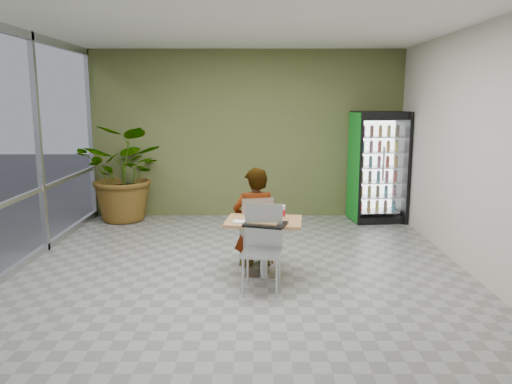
{
  "coord_description": "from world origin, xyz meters",
  "views": [
    {
      "loc": [
        0.2,
        -6.14,
        2.24
      ],
      "look_at": [
        0.19,
        0.62,
        1.0
      ],
      "focal_mm": 35.0,
      "sensor_mm": 36.0,
      "label": 1
    }
  ],
  "objects_px": {
    "cafeteria_tray": "(265,224)",
    "soda_cup": "(282,212)",
    "potted_plant": "(126,173)",
    "chair_far": "(256,226)",
    "chair_near": "(263,241)",
    "seated_woman": "(255,227)",
    "beverage_fridge": "(378,167)",
    "dining_table": "(264,236)"
  },
  "relations": [
    {
      "from": "dining_table",
      "to": "potted_plant",
      "type": "height_order",
      "value": "potted_plant"
    },
    {
      "from": "cafeteria_tray",
      "to": "beverage_fridge",
      "type": "relative_size",
      "value": 0.24
    },
    {
      "from": "cafeteria_tray",
      "to": "soda_cup",
      "type": "bearing_deg",
      "value": 58.64
    },
    {
      "from": "chair_far",
      "to": "beverage_fridge",
      "type": "distance_m",
      "value": 3.51
    },
    {
      "from": "seated_woman",
      "to": "soda_cup",
      "type": "distance_m",
      "value": 0.62
    },
    {
      "from": "seated_woman",
      "to": "beverage_fridge",
      "type": "height_order",
      "value": "beverage_fridge"
    },
    {
      "from": "seated_woman",
      "to": "beverage_fridge",
      "type": "relative_size",
      "value": 0.81
    },
    {
      "from": "soda_cup",
      "to": "cafeteria_tray",
      "type": "xyz_separation_m",
      "value": [
        -0.21,
        -0.35,
        -0.07
      ]
    },
    {
      "from": "chair_far",
      "to": "soda_cup",
      "type": "bearing_deg",
      "value": 121.36
    },
    {
      "from": "seated_woman",
      "to": "soda_cup",
      "type": "bearing_deg",
      "value": 119.29
    },
    {
      "from": "dining_table",
      "to": "potted_plant",
      "type": "distance_m",
      "value": 4.0
    },
    {
      "from": "dining_table",
      "to": "chair_near",
      "type": "bearing_deg",
      "value": -92.54
    },
    {
      "from": "potted_plant",
      "to": "beverage_fridge",
      "type": "bearing_deg",
      "value": -0.0
    },
    {
      "from": "chair_far",
      "to": "chair_near",
      "type": "xyz_separation_m",
      "value": [
        0.08,
        -0.87,
        0.04
      ]
    },
    {
      "from": "potted_plant",
      "to": "chair_near",
      "type": "bearing_deg",
      "value": -54.39
    },
    {
      "from": "soda_cup",
      "to": "potted_plant",
      "type": "xyz_separation_m",
      "value": [
        -2.76,
        3.0,
        0.07
      ]
    },
    {
      "from": "beverage_fridge",
      "to": "potted_plant",
      "type": "distance_m",
      "value": 4.71
    },
    {
      "from": "soda_cup",
      "to": "beverage_fridge",
      "type": "distance_m",
      "value": 3.58
    },
    {
      "from": "potted_plant",
      "to": "chair_far",
      "type": "bearing_deg",
      "value": -47.26
    },
    {
      "from": "chair_far",
      "to": "soda_cup",
      "type": "distance_m",
      "value": 0.56
    },
    {
      "from": "chair_far",
      "to": "beverage_fridge",
      "type": "height_order",
      "value": "beverage_fridge"
    },
    {
      "from": "dining_table",
      "to": "seated_woman",
      "type": "relative_size",
      "value": 0.61
    },
    {
      "from": "dining_table",
      "to": "chair_far",
      "type": "height_order",
      "value": "chair_far"
    },
    {
      "from": "chair_near",
      "to": "potted_plant",
      "type": "distance_m",
      "value": 4.33
    },
    {
      "from": "soda_cup",
      "to": "beverage_fridge",
      "type": "xyz_separation_m",
      "value": [
        1.95,
        3.0,
        0.19
      ]
    },
    {
      "from": "dining_table",
      "to": "chair_far",
      "type": "relative_size",
      "value": 1.06
    },
    {
      "from": "cafeteria_tray",
      "to": "chair_far",
      "type": "bearing_deg",
      "value": 98.9
    },
    {
      "from": "cafeteria_tray",
      "to": "potted_plant",
      "type": "xyz_separation_m",
      "value": [
        -2.55,
        3.35,
        0.14
      ]
    },
    {
      "from": "seated_woman",
      "to": "soda_cup",
      "type": "xyz_separation_m",
      "value": [
        0.34,
        -0.41,
        0.3
      ]
    },
    {
      "from": "chair_near",
      "to": "seated_woman",
      "type": "bearing_deg",
      "value": 103.06
    },
    {
      "from": "beverage_fridge",
      "to": "chair_far",
      "type": "bearing_deg",
      "value": -137.01
    },
    {
      "from": "chair_near",
      "to": "cafeteria_tray",
      "type": "relative_size",
      "value": 2.1
    },
    {
      "from": "potted_plant",
      "to": "soda_cup",
      "type": "bearing_deg",
      "value": -47.39
    },
    {
      "from": "dining_table",
      "to": "soda_cup",
      "type": "bearing_deg",
      "value": 17.13
    },
    {
      "from": "dining_table",
      "to": "seated_woman",
      "type": "bearing_deg",
      "value": 103.22
    },
    {
      "from": "dining_table",
      "to": "seated_woman",
      "type": "height_order",
      "value": "seated_woman"
    },
    {
      "from": "dining_table",
      "to": "soda_cup",
      "type": "height_order",
      "value": "soda_cup"
    },
    {
      "from": "chair_near",
      "to": "chair_far",
      "type": "bearing_deg",
      "value": 102.22
    },
    {
      "from": "beverage_fridge",
      "to": "soda_cup",
      "type": "bearing_deg",
      "value": -129.24
    },
    {
      "from": "chair_near",
      "to": "cafeteria_tray",
      "type": "distance_m",
      "value": 0.23
    },
    {
      "from": "chair_near",
      "to": "potted_plant",
      "type": "relative_size",
      "value": 0.57
    },
    {
      "from": "seated_woman",
      "to": "cafeteria_tray",
      "type": "xyz_separation_m",
      "value": [
        0.13,
        -0.76,
        0.24
      ]
    }
  ]
}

